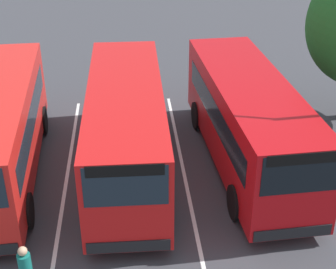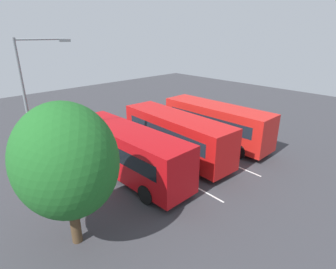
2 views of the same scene
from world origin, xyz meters
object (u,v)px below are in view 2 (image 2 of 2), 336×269
at_px(bus_far_left, 216,122).
at_px(bus_center_right, 128,151).
at_px(pedestrian, 154,119).
at_px(street_lamp, 32,108).
at_px(depot_tree, 66,161).
at_px(bus_center_left, 176,134).

xyz_separation_m(bus_far_left, bus_center_right, (0.34, 8.52, 0.00)).
relative_size(pedestrian, street_lamp, 0.21).
bearing_deg(street_lamp, pedestrian, 33.02).
bearing_deg(bus_far_left, pedestrian, 14.19).
bearing_deg(bus_far_left, depot_tree, 100.97).
height_order(bus_center_left, bus_center_right, same).
distance_m(bus_center_right, pedestrian, 8.97).
height_order(bus_center_right, pedestrian, bus_center_right).
bearing_deg(bus_center_right, pedestrian, -52.19).
xyz_separation_m(bus_center_right, depot_tree, (-3.09, 5.12, 2.21)).
distance_m(bus_center_left, depot_tree, 10.06).
bearing_deg(street_lamp, bus_center_left, 1.37).
height_order(street_lamp, depot_tree, street_lamp).
xyz_separation_m(bus_center_left, street_lamp, (2.46, 8.58, 3.10)).
bearing_deg(pedestrian, bus_center_left, 19.19).
distance_m(bus_far_left, bus_center_right, 8.52).
height_order(pedestrian, street_lamp, street_lamp).
distance_m(bus_far_left, bus_center_left, 4.32).
distance_m(bus_far_left, street_lamp, 13.54).
distance_m(bus_center_right, street_lamp, 5.88).
xyz_separation_m(bus_far_left, depot_tree, (-2.75, 13.64, 2.21)).
distance_m(bus_center_left, pedestrian, 6.32).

